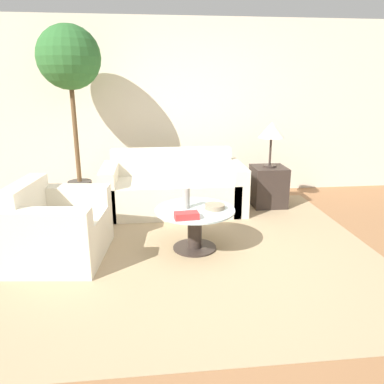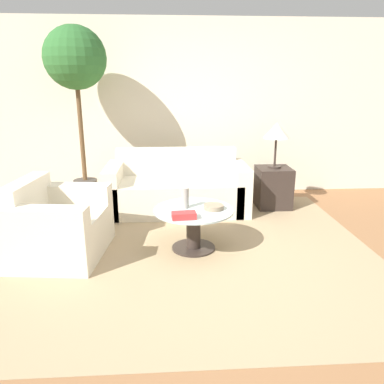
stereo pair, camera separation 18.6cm
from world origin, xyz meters
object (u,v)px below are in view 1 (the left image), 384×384
(sofa_main, at_px, (173,190))
(book_stack, at_px, (187,216))
(vase, at_px, (186,198))
(coffee_table, at_px, (195,223))
(armchair, at_px, (55,231))
(bowl, at_px, (215,207))
(table_lamp, at_px, (272,131))
(potted_plant, at_px, (70,69))

(sofa_main, height_order, book_stack, sofa_main)
(vase, relative_size, book_stack, 0.89)
(book_stack, bearing_deg, coffee_table, 62.74)
(armchair, distance_m, bowl, 1.61)
(table_lamp, height_order, potted_plant, potted_plant)
(table_lamp, bearing_deg, bowl, -126.64)
(vase, xyz_separation_m, bowl, (0.29, -0.06, -0.08))
(potted_plant, xyz_separation_m, bowl, (1.62, -1.56, -1.39))
(table_lamp, relative_size, potted_plant, 0.26)
(vase, bearing_deg, sofa_main, 92.47)
(bowl, height_order, book_stack, book_stack)
(book_stack, bearing_deg, potted_plant, 120.73)
(sofa_main, relative_size, table_lamp, 3.07)
(table_lamp, xyz_separation_m, bowl, (-1.00, -1.34, -0.59))
(coffee_table, distance_m, potted_plant, 2.62)
(coffee_table, bearing_deg, table_lamp, 47.81)
(coffee_table, relative_size, bowl, 4.06)
(sofa_main, height_order, vase, sofa_main)
(vase, distance_m, bowl, 0.31)
(bowl, bearing_deg, potted_plant, 136.18)
(table_lamp, xyz_separation_m, vase, (-1.29, -1.28, -0.50))
(potted_plant, relative_size, bowl, 11.76)
(vase, bearing_deg, bowl, -12.02)
(armchair, xyz_separation_m, vase, (1.31, 0.09, 0.26))
(coffee_table, relative_size, book_stack, 3.45)
(coffee_table, bearing_deg, potted_plant, 132.54)
(sofa_main, xyz_separation_m, vase, (0.05, -1.27, 0.27))
(sofa_main, xyz_separation_m, table_lamp, (1.34, 0.00, 0.77))
(bowl, bearing_deg, sofa_main, 104.47)
(armchair, bearing_deg, book_stack, -93.95)
(sofa_main, bearing_deg, potted_plant, 170.13)
(bowl, relative_size, book_stack, 0.85)
(vase, bearing_deg, table_lamp, 44.81)
(potted_plant, height_order, bowl, potted_plant)
(coffee_table, relative_size, table_lamp, 1.35)
(bowl, xyz_separation_m, book_stack, (-0.32, -0.26, 0.01))
(coffee_table, distance_m, bowl, 0.27)
(sofa_main, height_order, bowl, sofa_main)
(armchair, distance_m, book_stack, 1.31)
(table_lamp, relative_size, bowl, 3.00)
(coffee_table, distance_m, vase, 0.28)
(armchair, distance_m, potted_plant, 2.23)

